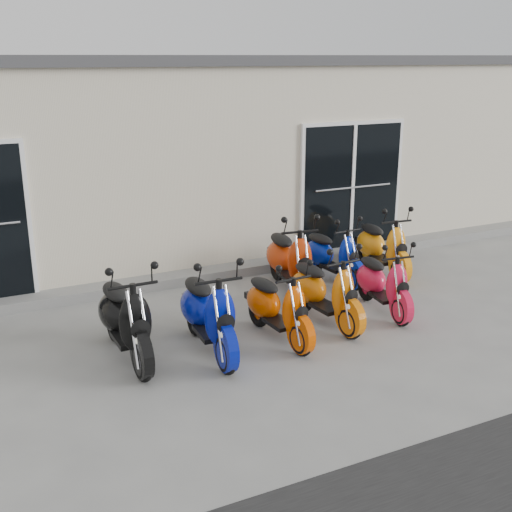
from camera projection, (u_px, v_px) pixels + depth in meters
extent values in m
plane|color=gray|center=(276.00, 323.00, 8.41)|extent=(80.00, 80.00, 0.00)
cube|color=beige|center=(151.00, 151.00, 12.39)|extent=(14.00, 6.00, 3.20)
cube|color=#3F3F42|center=(147.00, 60.00, 11.89)|extent=(14.20, 6.20, 0.16)
cube|color=gray|center=(216.00, 273.00, 10.12)|extent=(14.00, 0.40, 0.15)
cube|color=black|center=(352.00, 183.00, 10.99)|extent=(2.02, 0.08, 2.22)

